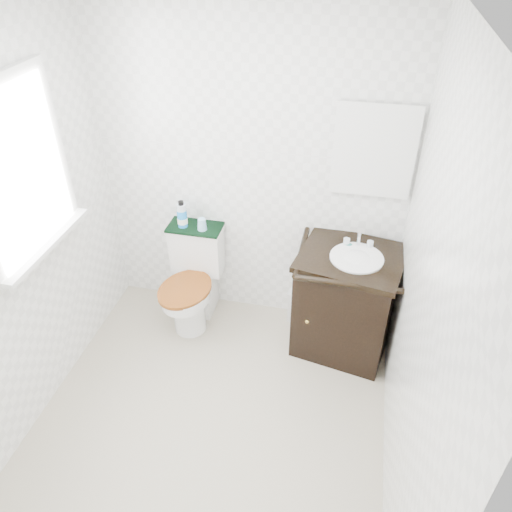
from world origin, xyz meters
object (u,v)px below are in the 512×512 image
at_px(vanity, 346,300).
at_px(cup, 202,224).
at_px(trash_bin, 302,306).
at_px(toilet, 194,283).
at_px(mouthwash_bottle, 182,215).

height_order(vanity, cup, vanity).
relative_size(vanity, trash_bin, 3.16).
xyz_separation_m(toilet, mouthwash_bottle, (-0.09, 0.10, 0.54)).
bearing_deg(trash_bin, cup, -176.98).
distance_m(toilet, mouthwash_bottle, 0.55).
height_order(toilet, cup, cup).
bearing_deg(toilet, mouthwash_bottle, 129.58).
distance_m(trash_bin, mouthwash_bottle, 1.17).
height_order(toilet, vanity, vanity).
relative_size(trash_bin, mouthwash_bottle, 1.39).
bearing_deg(cup, mouthwash_bottle, 175.17).
relative_size(toilet, mouthwash_bottle, 3.63).
distance_m(toilet, cup, 0.50).
height_order(toilet, mouthwash_bottle, mouthwash_bottle).
bearing_deg(trash_bin, vanity, -30.49).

